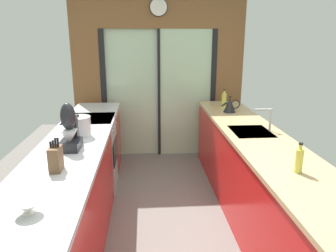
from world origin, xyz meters
The scene contains 13 objects.
ground_plane centered at (0.00, 0.60, -0.01)m, with size 5.04×7.60×0.02m, color slate.
back_wall_unit centered at (0.00, 2.40, 1.52)m, with size 2.64×0.12×2.70m.
left_counter_run centered at (-0.91, 0.13, 0.47)m, with size 0.62×3.80×0.92m.
right_counter_run centered at (0.91, 0.30, 0.46)m, with size 0.62×3.80×0.92m.
sink_faucet centered at (1.06, 0.55, 1.08)m, with size 0.19×0.02×0.24m.
oven_range centered at (-0.91, 1.25, 0.46)m, with size 0.60×0.60×0.92m.
mixing_bowl centered at (-0.89, -0.96, 0.96)m, with size 0.15×0.15×0.08m.
knife_block centered at (-0.89, -0.35, 1.02)m, with size 0.08×0.14×0.26m.
stand_mixer centered at (-0.89, 0.13, 1.08)m, with size 0.17×0.27×0.42m.
stock_pot centered at (-0.89, 0.51, 1.02)m, with size 0.25×0.25×0.23m.
kettle centered at (0.89, 1.44, 1.02)m, with size 0.25×0.16×0.22m.
soap_bottle_near centered at (0.89, -0.51, 1.02)m, with size 0.06×0.06×0.23m.
soap_bottle_far centered at (0.89, 1.75, 1.03)m, with size 0.07×0.07×0.25m.
Camera 1 is at (-0.22, -2.61, 1.88)m, focal length 34.12 mm.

